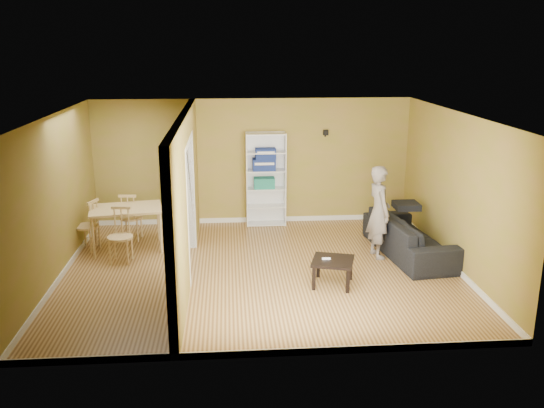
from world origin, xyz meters
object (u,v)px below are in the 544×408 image
at_px(coffee_table, 333,264).
at_px(dining_table, 126,212).
at_px(chair_left, 87,225).
at_px(chair_far, 131,216).
at_px(sofa, 410,231).
at_px(person, 379,204).
at_px(chair_near, 120,236).
at_px(bookshelf, 266,179).

bearing_deg(coffee_table, dining_table, 151.34).
height_order(coffee_table, chair_left, chair_left).
distance_m(coffee_table, chair_left, 4.62).
distance_m(dining_table, chair_far, 0.60).
relative_size(dining_table, chair_left, 1.33).
bearing_deg(sofa, chair_left, 76.36).
xyz_separation_m(sofa, chair_far, (-5.09, 1.21, 0.02)).
bearing_deg(chair_far, coffee_table, 151.18).
bearing_deg(person, dining_table, 72.09).
bearing_deg(chair_near, chair_far, 95.37).
xyz_separation_m(bookshelf, chair_near, (-2.65, -2.02, -0.48)).
height_order(coffee_table, chair_near, chair_near).
height_order(person, coffee_table, person).
xyz_separation_m(dining_table, chair_far, (-0.01, 0.55, -0.25)).
relative_size(coffee_table, chair_near, 0.65).
bearing_deg(sofa, coffee_table, 120.46).
xyz_separation_m(person, chair_left, (-5.21, 0.73, -0.49)).
distance_m(person, chair_left, 5.29).
bearing_deg(chair_left, dining_table, 107.70).
height_order(sofa, chair_far, chair_far).
xyz_separation_m(bookshelf, coffee_table, (0.83, -3.26, -0.61)).
relative_size(sofa, dining_table, 1.85).
bearing_deg(chair_near, person, 4.61).
relative_size(sofa, coffee_table, 3.76).
bearing_deg(bookshelf, chair_far, -162.83).
relative_size(bookshelf, chair_near, 2.01).
distance_m(person, dining_table, 4.55).
bearing_deg(sofa, chair_far, 69.71).
xyz_separation_m(person, dining_table, (-4.49, 0.71, -0.25)).
relative_size(coffee_table, chair_left, 0.65).
xyz_separation_m(bookshelf, chair_far, (-2.65, -0.82, -0.49)).
bearing_deg(chair_left, chair_near, 66.24).
bearing_deg(person, chair_far, 65.47).
bearing_deg(person, bookshelf, 32.75).
bearing_deg(chair_far, dining_table, 97.48).
distance_m(sofa, coffee_table, 2.03).
relative_size(person, chair_far, 2.05).
bearing_deg(chair_far, bookshelf, -156.59).
distance_m(person, coffee_table, 1.68).
distance_m(bookshelf, dining_table, 2.98).
distance_m(chair_left, chair_near, 0.98).
xyz_separation_m(chair_near, chair_far, (-0.00, 1.20, -0.01)).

